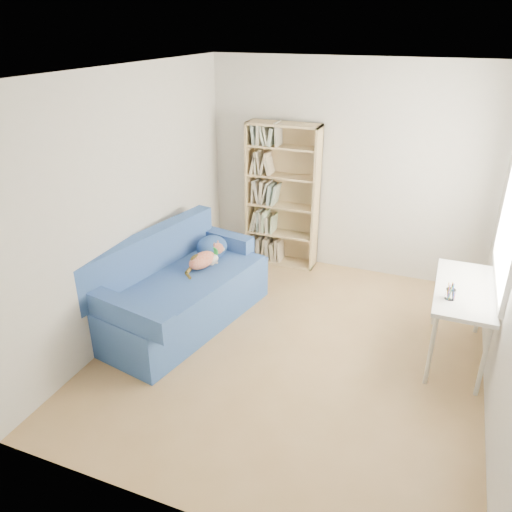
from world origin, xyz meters
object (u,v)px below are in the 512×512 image
at_px(bookshelf, 282,202).
at_px(sofa, 179,290).
at_px(pen_cup, 450,293).
at_px(desk, 464,296).

bearing_deg(bookshelf, sofa, -107.05).
distance_m(sofa, pen_cup, 2.69).
xyz_separation_m(bookshelf, desk, (2.24, -1.38, -0.18)).
bearing_deg(desk, pen_cup, -116.55).
distance_m(desk, pen_cup, 0.32).
relative_size(sofa, desk, 1.88).
relative_size(desk, pen_cup, 7.14).
bearing_deg(pen_cup, bookshelf, 142.09).
distance_m(bookshelf, pen_cup, 2.67).
xyz_separation_m(bookshelf, pen_cup, (2.11, -1.64, -0.04)).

